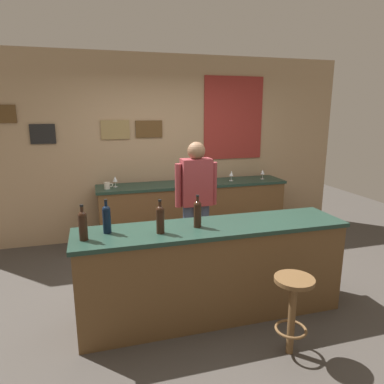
{
  "coord_description": "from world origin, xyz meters",
  "views": [
    {
      "loc": [
        -1.05,
        -3.35,
        1.98
      ],
      "look_at": [
        0.04,
        0.45,
        1.05
      ],
      "focal_mm": 32.7,
      "sensor_mm": 36.0,
      "label": 1
    }
  ],
  "objects": [
    {
      "name": "bartender",
      "position": [
        0.12,
        0.57,
        0.94
      ],
      "size": [
        0.52,
        0.21,
        1.62
      ],
      "color": "#384766",
      "rests_on": "ground_plane"
    },
    {
      "name": "coffee_mug",
      "position": [
        -0.88,
        1.58,
        0.95
      ],
      "size": [
        0.13,
        0.08,
        0.09
      ],
      "color": "silver",
      "rests_on": "side_counter"
    },
    {
      "name": "wine_bottle_d",
      "position": [
        -0.15,
        -0.4,
        1.06
      ],
      "size": [
        0.07,
        0.07,
        0.31
      ],
      "color": "black",
      "rests_on": "bar_counter"
    },
    {
      "name": "bar_counter",
      "position": [
        0.0,
        -0.4,
        0.46
      ],
      "size": [
        2.58,
        0.6,
        0.92
      ],
      "color": "brown",
      "rests_on": "ground_plane"
    },
    {
      "name": "ground_plane",
      "position": [
        0.0,
        0.0,
        0.0
      ],
      "size": [
        10.0,
        10.0,
        0.0
      ],
      "primitive_type": "plane",
      "color": "#423D38"
    },
    {
      "name": "wine_bottle_b",
      "position": [
        -0.97,
        -0.33,
        1.06
      ],
      "size": [
        0.07,
        0.07,
        0.31
      ],
      "color": "black",
      "rests_on": "bar_counter"
    },
    {
      "name": "bar_stool",
      "position": [
        0.43,
        -1.13,
        0.46
      ],
      "size": [
        0.32,
        0.32,
        0.68
      ],
      "color": "brown",
      "rests_on": "ground_plane"
    },
    {
      "name": "wine_glass_b",
      "position": [
        1.02,
        1.64,
        1.01
      ],
      "size": [
        0.07,
        0.07,
        0.16
      ],
      "color": "silver",
      "rests_on": "side_counter"
    },
    {
      "name": "back_wall",
      "position": [
        0.02,
        2.03,
        1.41
      ],
      "size": [
        6.0,
        0.09,
        2.8
      ],
      "color": "tan",
      "rests_on": "ground_plane"
    },
    {
      "name": "side_counter",
      "position": [
        0.4,
        1.65,
        0.45
      ],
      "size": [
        2.88,
        0.56,
        0.9
      ],
      "color": "brown",
      "rests_on": "ground_plane"
    },
    {
      "name": "wine_bottle_a",
      "position": [
        -1.16,
        -0.46,
        1.06
      ],
      "size": [
        0.07,
        0.07,
        0.31
      ],
      "color": "black",
      "rests_on": "bar_counter"
    },
    {
      "name": "wine_glass_a",
      "position": [
        -0.76,
        1.68,
        1.01
      ],
      "size": [
        0.07,
        0.07,
        0.16
      ],
      "color": "silver",
      "rests_on": "side_counter"
    },
    {
      "name": "wine_bottle_c",
      "position": [
        -0.52,
        -0.47,
        1.06
      ],
      "size": [
        0.07,
        0.07,
        0.31
      ],
      "color": "black",
      "rests_on": "bar_counter"
    },
    {
      "name": "wine_glass_c",
      "position": [
        1.55,
        1.63,
        1.01
      ],
      "size": [
        0.07,
        0.07,
        0.16
      ],
      "color": "silver",
      "rests_on": "side_counter"
    }
  ]
}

